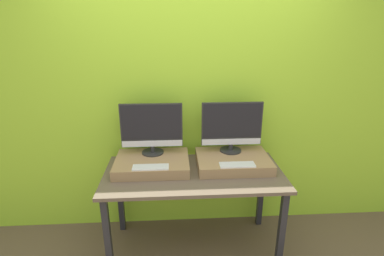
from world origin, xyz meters
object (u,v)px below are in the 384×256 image
(keyboard_right, at_px, (237,165))
(monitor_right, at_px, (232,126))
(monitor_left, at_px, (152,128))
(keyboard_left, at_px, (151,167))

(keyboard_right, bearing_deg, monitor_right, 90.00)
(monitor_left, height_order, keyboard_left, monitor_left)
(monitor_left, distance_m, keyboard_right, 0.80)
(keyboard_right, bearing_deg, keyboard_left, 180.00)
(monitor_right, xyz_separation_m, keyboard_right, (0.00, -0.29, -0.23))
(keyboard_left, relative_size, monitor_right, 0.54)
(keyboard_left, bearing_deg, monitor_right, 22.67)
(keyboard_left, distance_m, monitor_right, 0.80)
(monitor_left, relative_size, monitor_right, 1.00)
(monitor_left, xyz_separation_m, monitor_right, (0.71, 0.00, 0.00))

